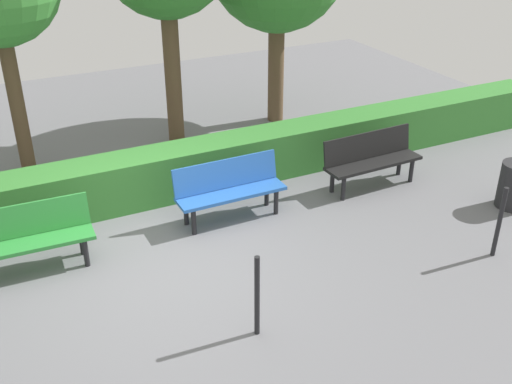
# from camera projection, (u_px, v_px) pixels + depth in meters

# --- Properties ---
(ground_plane) EXTENTS (17.78, 17.78, 0.00)m
(ground_plane) POSITION_uv_depth(u_px,v_px,m) (166.00, 260.00, 7.94)
(ground_plane) COLOR slate
(bench_black) EXTENTS (1.66, 0.50, 0.86)m
(bench_black) POSITION_uv_depth(u_px,v_px,m) (371.00, 157.00, 9.64)
(bench_black) COLOR black
(bench_black) RESTS_ON ground_plane
(bench_blue) EXTENTS (1.60, 0.47, 0.86)m
(bench_blue) POSITION_uv_depth(u_px,v_px,m) (229.00, 187.00, 8.73)
(bench_blue) COLOR blue
(bench_blue) RESTS_ON ground_plane
(bench_green) EXTENTS (1.59, 0.51, 0.86)m
(bench_green) POSITION_uv_depth(u_px,v_px,m) (28.00, 236.00, 7.57)
(bench_green) COLOR #2D8C38
(bench_green) RESTS_ON ground_plane
(hedge_row) EXTENTS (13.78, 0.66, 0.77)m
(hedge_row) POSITION_uv_depth(u_px,v_px,m) (201.00, 167.00, 9.58)
(hedge_row) COLOR #387F33
(hedge_row) RESTS_ON ground_plane
(railing_post_near) EXTENTS (0.06, 0.06, 1.00)m
(railing_post_near) POSITION_uv_depth(u_px,v_px,m) (499.00, 222.00, 7.82)
(railing_post_near) COLOR black
(railing_post_near) RESTS_ON ground_plane
(railing_post_mid) EXTENTS (0.06, 0.06, 1.00)m
(railing_post_mid) POSITION_uv_depth(u_px,v_px,m) (257.00, 296.00, 6.46)
(railing_post_mid) COLOR black
(railing_post_mid) RESTS_ON ground_plane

